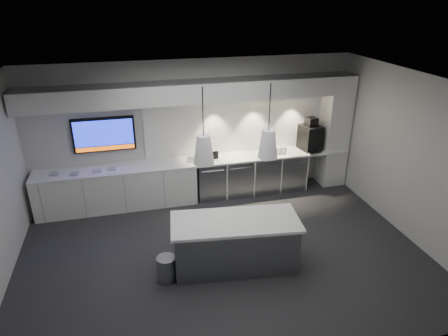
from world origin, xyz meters
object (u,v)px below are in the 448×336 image
object	(u,v)px
wall_tv	(104,134)
island	(235,243)
bin	(167,269)
coffee_machine	(310,136)

from	to	relation	value
wall_tv	island	bearing A→B (deg)	-54.29
wall_tv	island	world-z (taller)	wall_tv
bin	coffee_machine	bearing A→B (deg)	36.07
bin	coffee_machine	world-z (taller)	coffee_machine
island	wall_tv	bearing A→B (deg)	132.66
bin	island	bearing A→B (deg)	4.51
wall_tv	coffee_machine	world-z (taller)	wall_tv
island	bin	bearing A→B (deg)	-168.54
island	coffee_machine	bearing A→B (deg)	52.79
wall_tv	bin	world-z (taller)	wall_tv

